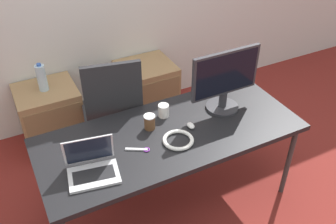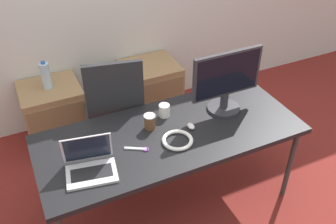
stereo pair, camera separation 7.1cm
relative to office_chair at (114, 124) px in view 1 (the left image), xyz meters
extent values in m
plane|color=maroon|center=(0.21, -0.65, -0.42)|extent=(14.00, 14.00, 0.00)
cube|color=black|center=(0.21, -0.65, 0.28)|extent=(1.87, 0.78, 0.04)
cylinder|color=#333333|center=(1.08, -0.98, -0.08)|extent=(0.04, 0.04, 0.67)
cylinder|color=#333333|center=(-0.67, -0.31, -0.08)|extent=(0.04, 0.04, 0.67)
cylinder|color=#333333|center=(1.08, -0.31, -0.08)|extent=(0.04, 0.04, 0.67)
cylinder|color=#232326|center=(0.01, 0.07, -0.40)|extent=(0.56, 0.56, 0.04)
cylinder|color=gray|center=(0.01, 0.07, -0.17)|extent=(0.05, 0.05, 0.42)
cube|color=#232326|center=(0.01, 0.07, 0.04)|extent=(0.57, 0.57, 0.07)
cube|color=#232326|center=(-0.04, -0.19, 0.38)|extent=(0.44, 0.13, 0.60)
cube|color=#99754C|center=(-0.44, 0.53, -0.12)|extent=(0.53, 0.49, 0.59)
cube|color=olive|center=(-0.44, 0.28, -0.12)|extent=(0.49, 0.01, 0.47)
cube|color=#99754C|center=(0.54, 0.53, -0.12)|extent=(0.53, 0.49, 0.59)
cube|color=olive|center=(0.54, 0.28, -0.12)|extent=(0.49, 0.01, 0.47)
cylinder|color=silver|center=(-0.44, 0.53, 0.29)|extent=(0.08, 0.08, 0.24)
cylinder|color=#3359B2|center=(-0.44, 0.53, 0.42)|extent=(0.04, 0.04, 0.02)
cube|color=silver|center=(-0.41, -0.82, 0.31)|extent=(0.34, 0.26, 0.02)
cube|color=black|center=(-0.41, -0.82, 0.32)|extent=(0.27, 0.16, 0.00)
cube|color=silver|center=(-0.39, -0.70, 0.42)|extent=(0.31, 0.10, 0.21)
cube|color=black|center=(-0.39, -0.71, 0.42)|extent=(0.28, 0.08, 0.19)
cylinder|color=#2D2D33|center=(0.69, -0.56, 0.31)|extent=(0.25, 0.25, 0.02)
cylinder|color=#2D2D33|center=(0.69, -0.56, 0.38)|extent=(0.06, 0.06, 0.12)
cube|color=#2D2D33|center=(0.69, -0.56, 0.61)|extent=(0.55, 0.03, 0.35)
cube|color=black|center=(0.69, -0.58, 0.61)|extent=(0.51, 0.00, 0.31)
ellipsoid|color=silver|center=(0.36, -0.66, 0.31)|extent=(0.05, 0.07, 0.03)
cylinder|color=white|center=(0.25, -0.45, 0.35)|extent=(0.08, 0.08, 0.10)
cylinder|color=brown|center=(0.10, -0.54, 0.35)|extent=(0.08, 0.08, 0.10)
cylinder|color=white|center=(0.10, -0.54, 0.40)|extent=(0.08, 0.08, 0.01)
torus|color=white|center=(0.20, -0.76, 0.31)|extent=(0.21, 0.21, 0.03)
cube|color=#B2B2B7|center=(-0.08, -0.71, 0.30)|extent=(0.14, 0.09, 0.01)
torus|color=purple|center=(-0.02, -0.74, 0.30)|extent=(0.06, 0.06, 0.01)
camera|label=1|loc=(-0.74, -2.45, 1.96)|focal=40.00mm
camera|label=2|loc=(-0.67, -2.48, 1.96)|focal=40.00mm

